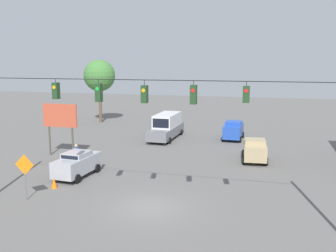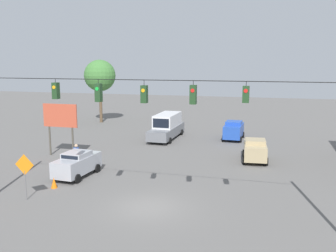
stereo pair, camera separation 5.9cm
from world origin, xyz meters
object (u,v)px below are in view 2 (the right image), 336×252
(traffic_cone_second, at_px, (76,170))
(box_truck_grey_withflow_far, at_px, (167,126))
(overhead_signal_span, at_px, (143,119))
(sedan_blue_oncoming_deep, at_px, (234,130))
(traffic_cone_nearest, at_px, (54,183))
(traffic_cone_third, at_px, (93,162))
(roadside_billboard, at_px, (60,119))
(sedan_silver_parked_shoulder, at_px, (77,164))
(sedan_tan_oncoming_far, at_px, (255,150))
(pedestrian, at_px, (77,155))
(work_zone_sign, at_px, (25,168))
(tree_horizon_left, at_px, (100,76))

(traffic_cone_second, bearing_deg, box_truck_grey_withflow_far, -100.97)
(overhead_signal_span, bearing_deg, box_truck_grey_withflow_far, -78.03)
(box_truck_grey_withflow_far, height_order, sedan_blue_oncoming_deep, box_truck_grey_withflow_far)
(traffic_cone_nearest, relative_size, traffic_cone_third, 1.00)
(box_truck_grey_withflow_far, bearing_deg, overhead_signal_span, 101.97)
(traffic_cone_nearest, xyz_separation_m, traffic_cone_third, (-0.20, -5.33, 0.00))
(box_truck_grey_withflow_far, relative_size, sedan_blue_oncoming_deep, 1.86)
(overhead_signal_span, distance_m, roadside_billboard, 15.04)
(sedan_silver_parked_shoulder, height_order, sedan_tan_oncoming_far, sedan_tan_oncoming_far)
(traffic_cone_second, distance_m, pedestrian, 2.36)
(box_truck_grey_withflow_far, bearing_deg, traffic_cone_nearest, 80.86)
(traffic_cone_third, distance_m, pedestrian, 1.43)
(roadside_billboard, height_order, work_zone_sign, roadside_billboard)
(sedan_silver_parked_shoulder, bearing_deg, traffic_cone_third, -89.09)
(box_truck_grey_withflow_far, height_order, roadside_billboard, roadside_billboard)
(sedan_blue_oncoming_deep, height_order, roadside_billboard, roadside_billboard)
(traffic_cone_second, distance_m, roadside_billboard, 7.03)
(box_truck_grey_withflow_far, height_order, sedan_silver_parked_shoulder, box_truck_grey_withflow_far)
(overhead_signal_span, xyz_separation_m, sedan_blue_oncoming_deep, (-2.91, -21.06, -4.22))
(traffic_cone_nearest, bearing_deg, overhead_signal_span, 163.76)
(sedan_silver_parked_shoulder, height_order, tree_horizon_left, tree_horizon_left)
(roadside_billboard, relative_size, pedestrian, 2.51)
(traffic_cone_third, bearing_deg, traffic_cone_second, 84.86)
(traffic_cone_nearest, distance_m, traffic_cone_third, 5.33)
(box_truck_grey_withflow_far, bearing_deg, roadside_billboard, 54.95)
(overhead_signal_span, relative_size, pedestrian, 10.94)
(pedestrian, bearing_deg, traffic_cone_third, -163.64)
(box_truck_grey_withflow_far, distance_m, tree_horizon_left, 15.08)
(roadside_billboard, bearing_deg, traffic_cone_third, 150.07)
(traffic_cone_third, xyz_separation_m, roadside_billboard, (4.31, -2.48, 2.94))
(overhead_signal_span, height_order, traffic_cone_third, overhead_signal_span)
(sedan_blue_oncoming_deep, height_order, traffic_cone_second, sedan_blue_oncoming_deep)
(traffic_cone_second, bearing_deg, tree_horizon_left, -68.96)
(sedan_tan_oncoming_far, xyz_separation_m, traffic_cone_nearest, (12.57, 10.58, -0.61))
(overhead_signal_span, distance_m, traffic_cone_second, 9.94)
(traffic_cone_third, distance_m, tree_horizon_left, 23.20)
(traffic_cone_nearest, bearing_deg, tree_horizon_left, -71.12)
(sedan_blue_oncoming_deep, bearing_deg, box_truck_grey_withflow_far, 9.95)
(work_zone_sign, bearing_deg, traffic_cone_third, -94.65)
(sedan_silver_parked_shoulder, distance_m, traffic_cone_third, 2.69)
(box_truck_grey_withflow_far, xyz_separation_m, sedan_silver_parked_shoulder, (2.62, 15.05, -0.38))
(work_zone_sign, bearing_deg, sedan_blue_oncoming_deep, -115.96)
(traffic_cone_nearest, relative_size, work_zone_sign, 0.25)
(pedestrian, bearing_deg, box_truck_grey_withflow_far, -107.01)
(pedestrian, bearing_deg, work_zone_sign, 94.92)
(traffic_cone_nearest, bearing_deg, work_zone_sign, 79.69)
(sedan_blue_oncoming_deep, distance_m, work_zone_sign, 23.76)
(overhead_signal_span, height_order, work_zone_sign, overhead_signal_span)
(sedan_blue_oncoming_deep, relative_size, tree_horizon_left, 0.47)
(roadside_billboard, xyz_separation_m, pedestrian, (-3.06, 2.85, -2.35))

